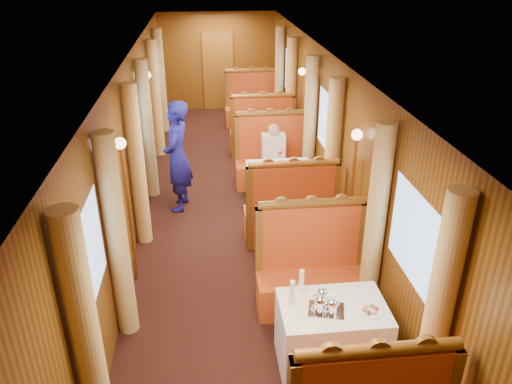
{
  "coord_description": "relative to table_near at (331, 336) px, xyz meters",
  "views": [
    {
      "loc": [
        -0.42,
        -7.29,
        3.88
      ],
      "look_at": [
        0.2,
        -1.49,
        1.05
      ],
      "focal_mm": 35.0,
      "sensor_mm": 36.0,
      "label": 1
    }
  ],
  "objects": [
    {
      "name": "floor",
      "position": [
        -0.75,
        3.5,
        -0.38
      ],
      "size": [
        3.0,
        12.0,
        0.01
      ],
      "primitive_type": null,
      "color": "black",
      "rests_on": "ground"
    },
    {
      "name": "ceiling",
      "position": [
        -0.75,
        3.5,
        2.12
      ],
      "size": [
        3.0,
        12.0,
        0.01
      ],
      "primitive_type": null,
      "rotation": [
        3.14,
        0.0,
        0.0
      ],
      "color": "silver",
      "rests_on": "wall_left"
    },
    {
      "name": "wall_far",
      "position": [
        -0.75,
        9.5,
        0.88
      ],
      "size": [
        3.0,
        0.01,
        2.5
      ],
      "primitive_type": null,
      "rotation": [
        1.57,
        0.0,
        0.0
      ],
      "color": "brown",
      "rests_on": "floor"
    },
    {
      "name": "wall_left",
      "position": [
        -2.25,
        3.5,
        0.88
      ],
      "size": [
        0.01,
        12.0,
        2.5
      ],
      "primitive_type": null,
      "rotation": [
        1.57,
        0.0,
        1.57
      ],
      "color": "brown",
      "rests_on": "floor"
    },
    {
      "name": "wall_right",
      "position": [
        0.75,
        3.5,
        0.88
      ],
      "size": [
        0.01,
        12.0,
        2.5
      ],
      "primitive_type": null,
      "rotation": [
        1.57,
        0.0,
        -1.57
      ],
      "color": "brown",
      "rests_on": "floor"
    },
    {
      "name": "doorway_far",
      "position": [
        -0.75,
        9.47,
        0.62
      ],
      "size": [
        0.8,
        0.04,
        2.0
      ],
      "primitive_type": "cube",
      "color": "brown",
      "rests_on": "floor"
    },
    {
      "name": "table_near",
      "position": [
        0.0,
        0.0,
        0.0
      ],
      "size": [
        1.05,
        0.72,
        0.75
      ],
      "primitive_type": "cube",
      "color": "white",
      "rests_on": "floor"
    },
    {
      "name": "banquette_near_aft",
      "position": [
        0.0,
        1.01,
        0.05
      ],
      "size": [
        1.3,
        0.55,
        1.34
      ],
      "color": "#A72412",
      "rests_on": "floor"
    },
    {
      "name": "table_mid",
      "position": [
        0.0,
        3.5,
        0.0
      ],
      "size": [
        1.05,
        0.72,
        0.75
      ],
      "primitive_type": "cube",
      "color": "white",
      "rests_on": "floor"
    },
    {
      "name": "banquette_mid_fwd",
      "position": [
        0.0,
        2.49,
        0.05
      ],
      "size": [
        1.3,
        0.55,
        1.34
      ],
      "color": "#A72412",
      "rests_on": "floor"
    },
    {
      "name": "banquette_mid_aft",
      "position": [
        0.0,
        4.51,
        0.05
      ],
      "size": [
        1.3,
        0.55,
        1.34
      ],
      "color": "#A72412",
      "rests_on": "floor"
    },
    {
      "name": "table_far",
      "position": [
        0.0,
        7.0,
        0.0
      ],
      "size": [
        1.05,
        0.72,
        0.75
      ],
      "primitive_type": "cube",
      "color": "white",
      "rests_on": "floor"
    },
    {
      "name": "banquette_far_fwd",
      "position": [
        0.0,
        5.99,
        0.05
      ],
      "size": [
        1.3,
        0.55,
        1.34
      ],
      "color": "#A72412",
      "rests_on": "floor"
    },
    {
      "name": "banquette_far_aft",
      "position": [
        0.0,
        8.01,
        0.05
      ],
      "size": [
        1.3,
        0.55,
        1.34
      ],
      "color": "#A72412",
      "rests_on": "floor"
    },
    {
      "name": "tea_tray",
      "position": [
        -0.09,
        -0.06,
        0.38
      ],
      "size": [
        0.4,
        0.34,
        0.01
      ],
      "primitive_type": "cube",
      "rotation": [
        0.0,
        0.0,
        -0.26
      ],
      "color": "silver",
      "rests_on": "table_near"
    },
    {
      "name": "teapot_left",
      "position": [
        -0.16,
        -0.09,
        0.45
      ],
      "size": [
        0.22,
        0.19,
        0.15
      ],
      "primitive_type": null,
      "rotation": [
        0.0,
        0.0,
        0.34
      ],
      "color": "silver",
      "rests_on": "tea_tray"
    },
    {
      "name": "teapot_right",
      "position": [
        -0.05,
        -0.12,
        0.44
      ],
      "size": [
        0.2,
        0.17,
        0.13
      ],
      "primitive_type": null,
      "rotation": [
        0.0,
        0.0,
        0.36
      ],
      "color": "silver",
      "rests_on": "tea_tray"
    },
    {
      "name": "teapot_back",
      "position": [
        -0.11,
        0.05,
        0.44
      ],
      "size": [
        0.17,
        0.13,
        0.14
      ],
      "primitive_type": null,
      "rotation": [
        0.0,
        0.0,
        -0.01
      ],
      "color": "silver",
      "rests_on": "tea_tray"
    },
    {
      "name": "fruit_plate",
      "position": [
        0.32,
        -0.12,
        0.39
      ],
      "size": [
        0.23,
        0.23,
        0.05
      ],
      "rotation": [
        0.0,
        0.0,
        -0.14
      ],
      "color": "white",
      "rests_on": "table_near"
    },
    {
      "name": "cup_inboard",
      "position": [
        -0.4,
        0.09,
        0.48
      ],
      "size": [
        0.08,
        0.08,
        0.26
      ],
      "rotation": [
        0.0,
        0.0,
        0.4
      ],
      "color": "white",
      "rests_on": "table_near"
    },
    {
      "name": "cup_outboard",
      "position": [
        -0.28,
        0.25,
        0.48
      ],
      "size": [
        0.08,
        0.08,
        0.26
      ],
      "rotation": [
        0.0,
        0.0,
        0.17
      ],
      "color": "white",
      "rests_on": "table_near"
    },
    {
      "name": "rose_vase_mid",
      "position": [
        0.0,
        3.53,
        0.55
      ],
      "size": [
        0.06,
        0.06,
        0.36
      ],
      "rotation": [
        0.0,
        0.0,
        0.07
      ],
      "color": "silver",
      "rests_on": "table_mid"
    },
    {
      "name": "rose_vase_far",
      "position": [
        -0.0,
        7.01,
        0.55
      ],
      "size": [
        0.06,
        0.06,
        0.36
      ],
      "rotation": [
        0.0,
        0.0,
        -0.06
      ],
      "color": "silver",
      "rests_on": "table_far"
    },
    {
      "name": "window_left_near",
      "position": [
        -2.24,
        0.0,
        1.07
      ],
      "size": [
        0.01,
        1.2,
        0.9
      ],
      "primitive_type": null,
      "rotation": [
        1.57,
        0.0,
        1.57
      ],
      "color": "#81ADE3",
      "rests_on": "wall_left"
    },
    {
      "name": "curtain_left_near_a",
      "position": [
        -2.13,
        -0.78,
        0.8
      ],
      "size": [
        0.22,
        0.22,
        2.35
      ],
      "primitive_type": "cylinder",
      "color": "tan",
      "rests_on": "floor"
    },
    {
      "name": "curtain_left_near_b",
      "position": [
        -2.13,
        0.78,
        0.8
      ],
      "size": [
        0.22,
        0.22,
        2.35
      ],
      "primitive_type": "cylinder",
      "color": "tan",
      "rests_on": "floor"
    },
    {
      "name": "window_right_near",
      "position": [
        0.74,
        0.0,
        1.07
      ],
      "size": [
        0.01,
        1.2,
        0.9
      ],
      "primitive_type": null,
      "rotation": [
        1.57,
        0.0,
        -1.57
      ],
      "color": "#81ADE3",
      "rests_on": "wall_right"
    },
    {
      "name": "curtain_right_near_a",
      "position": [
        0.63,
        -0.78,
        0.8
      ],
      "size": [
        0.22,
        0.22,
        2.35
      ],
      "primitive_type": "cylinder",
      "color": "tan",
      "rests_on": "floor"
    },
    {
      "name": "curtain_right_near_b",
      "position": [
        0.63,
        0.78,
        0.8
      ],
      "size": [
        0.22,
        0.22,
        2.35
      ],
      "primitive_type": "cylinder",
      "color": "tan",
      "rests_on": "floor"
    },
    {
      "name": "window_left_mid",
      "position": [
        -2.24,
        3.5,
        1.07
      ],
      "size": [
        0.01,
        1.2,
        0.9
      ],
      "primitive_type": null,
      "rotation": [
        1.57,
        0.0,
        1.57
      ],
      "color": "#81ADE3",
      "rests_on": "wall_left"
    },
    {
      "name": "curtain_left_mid_a",
      "position": [
        -2.13,
        2.72,
        0.8
      ],
      "size": [
        0.22,
        0.22,
        2.35
      ],
      "primitive_type": "cylinder",
      "color": "tan",
      "rests_on": "floor"
    },
    {
      "name": "curtain_left_mid_b",
      "position": [
        -2.13,
        4.28,
        0.8
      ],
      "size": [
        0.22,
        0.22,
        2.35
      ],
      "primitive_type": "cylinder",
      "color": "tan",
      "rests_on": "floor"
    },
    {
      "name": "window_right_mid",
      "position": [
        0.74,
        3.5,
        1.07
      ],
      "size": [
        0.01,
        1.2,
        0.9
      ],
      "primitive_type": null,
      "rotation": [
        1.57,
        0.0,
        -1.57
      ],
      "color": "#81ADE3",
      "rests_on": "wall_right"
    },
    {
      "name": "curtain_right_mid_a",
      "position": [
        0.63,
        2.72,
        0.8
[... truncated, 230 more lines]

